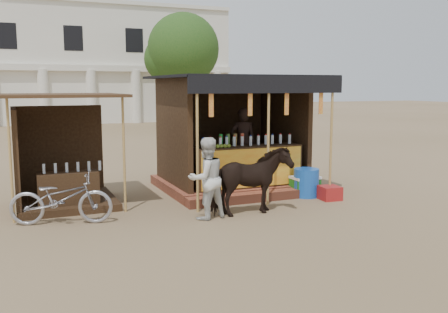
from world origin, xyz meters
TOP-DOWN VIEW (x-y plane):
  - ground at (0.00, 0.00)m, footprint 120.00×120.00m
  - main_stall at (1.02, 3.36)m, footprint 3.60×3.61m
  - secondary_stall at (-3.17, 3.24)m, footprint 2.40×2.40m
  - cow at (0.26, 0.91)m, footprint 1.64×0.79m
  - motorbike at (-3.23, 1.70)m, footprint 1.96×1.12m
  - bystander at (-0.62, 1.01)m, footprint 0.87×0.73m
  - blue_barrel at (2.20, 1.91)m, footprint 0.62×0.62m
  - red_crate at (2.51, 1.42)m, footprint 0.47×0.47m
  - cooler at (2.23, 2.00)m, footprint 0.64×0.45m
  - background_building at (-2.00, 29.94)m, footprint 26.00×7.45m
  - tree at (5.81, 22.14)m, footprint 4.50×4.40m

SIDE VIEW (x-z plane):
  - ground at x=0.00m, z-range 0.00..0.00m
  - red_crate at x=2.51m, z-range 0.00..0.31m
  - cooler at x=2.23m, z-range 0.00..0.46m
  - blue_barrel at x=2.20m, z-range 0.00..0.65m
  - motorbike at x=-3.23m, z-range 0.00..0.97m
  - cow at x=0.26m, z-range 0.00..1.36m
  - bystander at x=-0.62m, z-range 0.00..1.58m
  - secondary_stall at x=-3.17m, z-range -0.34..2.04m
  - main_stall at x=1.02m, z-range -0.36..2.42m
  - background_building at x=-2.00m, z-range -0.11..8.07m
  - tree at x=5.81m, z-range 1.13..8.13m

